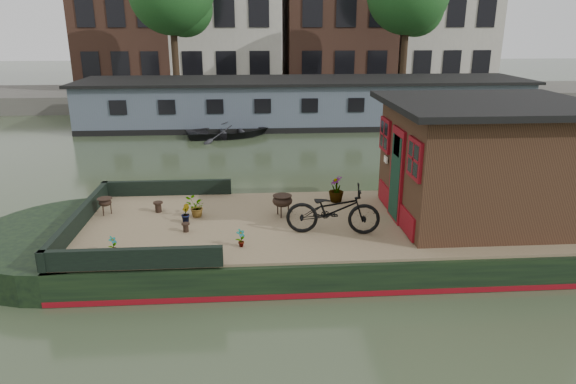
{
  "coord_description": "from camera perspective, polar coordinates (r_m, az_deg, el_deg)",
  "views": [
    {
      "loc": [
        -2.47,
        -9.75,
        4.49
      ],
      "look_at": [
        -1.74,
        0.5,
        1.12
      ],
      "focal_mm": 32.0,
      "sensor_mm": 36.0,
      "label": 1
    }
  ],
  "objects": [
    {
      "name": "potted_plant_a",
      "position": [
        9.32,
        -5.26,
        -5.12
      ],
      "size": [
        0.22,
        0.21,
        0.34
      ],
      "primitive_type": "imported",
      "rotation": [
        0.0,
        0.0,
        0.74
      ],
      "color": "#9B4E2C",
      "rests_on": "houseboat_deck"
    },
    {
      "name": "potted_plant_d",
      "position": [
        11.62,
        5.38,
        0.33
      ],
      "size": [
        0.34,
        0.34,
        0.6
      ],
      "primitive_type": "imported",
      "rotation": [
        0.0,
        0.0,
        4.73
      ],
      "color": "#9C462A",
      "rests_on": "houseboat_deck"
    },
    {
      "name": "houseboat_hull",
      "position": [
        10.69,
        2.39,
        -5.11
      ],
      "size": [
        14.01,
        4.02,
        0.6
      ],
      "color": "black",
      "rests_on": "ground"
    },
    {
      "name": "bow_bulwark",
      "position": [
        10.74,
        -17.82,
        -2.72
      ],
      "size": [
        3.0,
        4.0,
        0.35
      ],
      "color": "black",
      "rests_on": "houseboat_deck"
    },
    {
      "name": "bicycle",
      "position": [
        9.82,
        5.03,
        -2.0
      ],
      "size": [
        1.85,
        0.84,
        0.94
      ],
      "primitive_type": "imported",
      "rotation": [
        0.0,
        0.0,
        1.45
      ],
      "color": "black",
      "rests_on": "houseboat_deck"
    },
    {
      "name": "dinghy",
      "position": [
        21.67,
        -6.64,
        7.05
      ],
      "size": [
        3.92,
        3.18,
        0.72
      ],
      "primitive_type": "imported",
      "rotation": [
        0.0,
        0.0,
        1.79
      ],
      "color": "black",
      "rests_on": "ground"
    },
    {
      "name": "potted_plant_b",
      "position": [
        10.61,
        -11.34,
        -2.35
      ],
      "size": [
        0.21,
        0.24,
        0.38
      ],
      "primitive_type": "imported",
      "rotation": [
        0.0,
        0.0,
        1.81
      ],
      "color": "brown",
      "rests_on": "houseboat_deck"
    },
    {
      "name": "bollard_stbd",
      "position": [
        10.16,
        -11.29,
        -3.89
      ],
      "size": [
        0.16,
        0.16,
        0.18
      ],
      "primitive_type": "cylinder",
      "color": "black",
      "rests_on": "houseboat_deck"
    },
    {
      "name": "houseboat_deck",
      "position": [
        10.78,
        9.49,
        -3.13
      ],
      "size": [
        11.8,
        3.8,
        0.05
      ],
      "primitive_type": "cube",
      "color": "#7C684D",
      "rests_on": "houseboat_hull"
    },
    {
      "name": "cabin",
      "position": [
        11.12,
        20.87,
        3.35
      ],
      "size": [
        4.0,
        3.5,
        2.42
      ],
      "color": "black",
      "rests_on": "houseboat_deck"
    },
    {
      "name": "far_houseboat",
      "position": [
        24.14,
        1.88,
        9.76
      ],
      "size": [
        20.4,
        4.4,
        2.11
      ],
      "color": "#485060",
      "rests_on": "ground"
    },
    {
      "name": "quay",
      "position": [
        30.62,
        0.61,
        10.58
      ],
      "size": [
        60.0,
        6.0,
        0.9
      ],
      "primitive_type": "cube",
      "color": "#47443F",
      "rests_on": "ground"
    },
    {
      "name": "ground",
      "position": [
        11.02,
        9.32,
        -6.16
      ],
      "size": [
        120.0,
        120.0,
        0.0
      ],
      "primitive_type": "plane",
      "color": "#2F3B25",
      "rests_on": "ground"
    },
    {
      "name": "bollard_port",
      "position": [
        11.33,
        -14.22,
        -1.62
      ],
      "size": [
        0.2,
        0.2,
        0.23
      ],
      "primitive_type": "cylinder",
      "color": "black",
      "rests_on": "houseboat_deck"
    },
    {
      "name": "brazier_rear",
      "position": [
        11.5,
        -19.62,
        -1.5
      ],
      "size": [
        0.42,
        0.42,
        0.36
      ],
      "primitive_type": null,
      "rotation": [
        0.0,
        0.0,
        -0.31
      ],
      "color": "black",
      "rests_on": "houseboat_deck"
    },
    {
      "name": "brazier_front",
      "position": [
        10.74,
        -0.63,
        -1.51
      ],
      "size": [
        0.51,
        0.51,
        0.45
      ],
      "primitive_type": null,
      "rotation": [
        0.0,
        0.0,
        -0.24
      ],
      "color": "black",
      "rests_on": "houseboat_deck"
    },
    {
      "name": "potted_plant_e",
      "position": [
        9.55,
        -18.86,
        -5.57
      ],
      "size": [
        0.18,
        0.2,
        0.32
      ],
      "primitive_type": "imported",
      "rotation": [
        0.0,
        0.0,
        1.12
      ],
      "color": "brown",
      "rests_on": "houseboat_deck"
    },
    {
      "name": "potted_plant_c",
      "position": [
        10.84,
        -10.19,
        -1.67
      ],
      "size": [
        0.51,
        0.49,
        0.43
      ],
      "primitive_type": "imported",
      "rotation": [
        0.0,
        0.0,
        3.67
      ],
      "color": "#AB6831",
      "rests_on": "houseboat_deck"
    }
  ]
}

